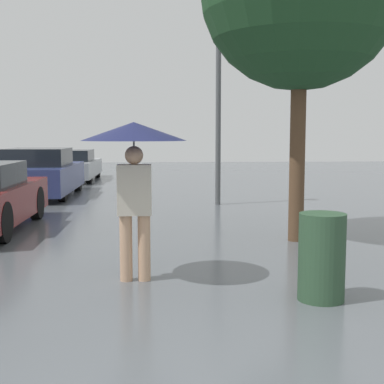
{
  "coord_description": "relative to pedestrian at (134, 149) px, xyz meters",
  "views": [
    {
      "loc": [
        -0.01,
        -2.4,
        1.7
      ],
      "look_at": [
        0.39,
        3.71,
        1.03
      ],
      "focal_mm": 50.0,
      "sensor_mm": 36.0,
      "label": 1
    }
  ],
  "objects": [
    {
      "name": "pedestrian",
      "position": [
        0.0,
        0.0,
        0.0
      ],
      "size": [
        1.2,
        1.2,
        1.83
      ],
      "color": "tan",
      "rests_on": "ground_plane"
    },
    {
      "name": "parked_car_third",
      "position": [
        -2.94,
        8.69,
        -0.91
      ],
      "size": [
        1.83,
        4.17,
        1.31
      ],
      "color": "navy",
      "rests_on": "ground_plane"
    },
    {
      "name": "parked_car_farthest",
      "position": [
        -2.93,
        13.73,
        -0.99
      ],
      "size": [
        1.86,
        4.23,
        1.12
      ],
      "color": "#9EA3A8",
      "rests_on": "ground_plane"
    },
    {
      "name": "street_lamp",
      "position": [
        1.72,
        6.64,
        1.17
      ],
      "size": [
        0.33,
        0.33,
        4.14
      ],
      "color": "#515456",
      "rests_on": "ground_plane"
    },
    {
      "name": "trash_bin",
      "position": [
        1.93,
        -0.86,
        -1.08
      ],
      "size": [
        0.48,
        0.48,
        0.9
      ],
      "color": "#2D4C33",
      "rests_on": "ground_plane"
    }
  ]
}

